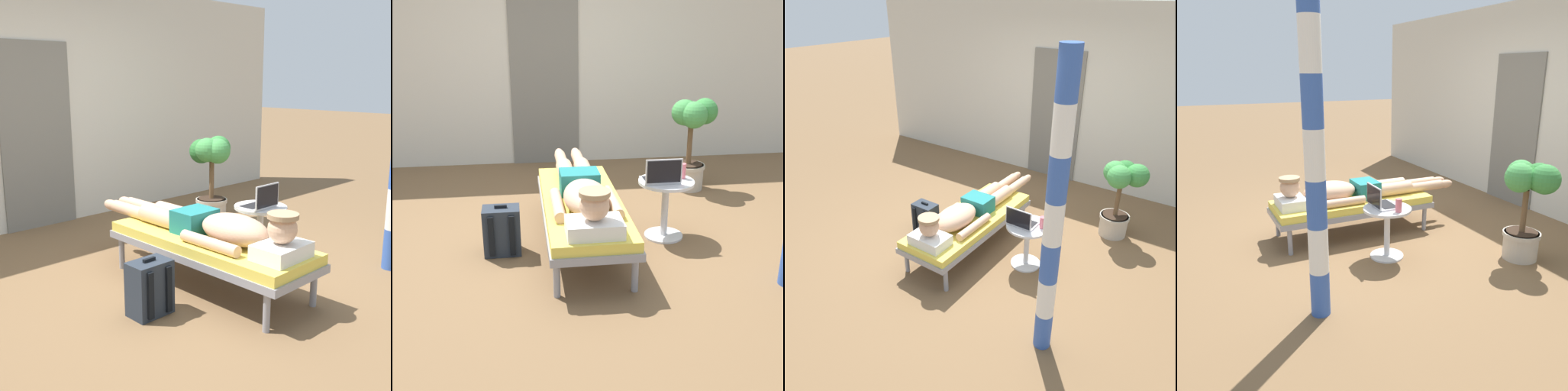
% 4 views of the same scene
% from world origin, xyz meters
% --- Properties ---
extents(ground_plane, '(40.00, 40.00, 0.00)m').
position_xyz_m(ground_plane, '(0.00, 0.00, 0.00)').
color(ground_plane, brown).
extents(house_wall_back, '(7.60, 0.20, 2.70)m').
position_xyz_m(house_wall_back, '(-0.03, 2.44, 1.35)').
color(house_wall_back, beige).
rests_on(house_wall_back, ground).
extents(house_door_panel, '(0.84, 0.03, 2.04)m').
position_xyz_m(house_door_panel, '(-0.18, 2.33, 1.02)').
color(house_door_panel, slate).
rests_on(house_door_panel, ground).
extents(lounge_chair, '(0.66, 1.81, 0.42)m').
position_xyz_m(lounge_chair, '(-0.03, -0.17, 0.35)').
color(lounge_chair, gray).
rests_on(lounge_chair, ground).
extents(person_reclining, '(0.53, 2.17, 0.33)m').
position_xyz_m(person_reclining, '(-0.03, -0.20, 0.52)').
color(person_reclining, white).
rests_on(person_reclining, lounge_chair).
extents(side_table, '(0.48, 0.48, 0.52)m').
position_xyz_m(side_table, '(0.71, -0.10, 0.36)').
color(side_table, silver).
rests_on(side_table, ground).
extents(laptop, '(0.31, 0.24, 0.23)m').
position_xyz_m(laptop, '(0.65, -0.15, 0.58)').
color(laptop, silver).
rests_on(laptop, side_table).
extents(drink_glass, '(0.06, 0.06, 0.13)m').
position_xyz_m(drink_glass, '(0.86, -0.05, 0.59)').
color(drink_glass, '#D86672').
rests_on(drink_glass, side_table).
extents(backpack, '(0.30, 0.26, 0.42)m').
position_xyz_m(backpack, '(-0.70, -0.23, 0.20)').
color(backpack, '#262D38').
rests_on(backpack, ground).
extents(potted_plant, '(0.52, 0.54, 1.00)m').
position_xyz_m(potted_plant, '(1.32, 1.12, 0.64)').
color(potted_plant, '#BFB29E').
rests_on(potted_plant, ground).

